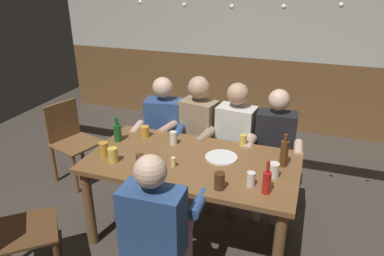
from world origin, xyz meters
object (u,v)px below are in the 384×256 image
at_px(person_1, 195,132).
at_px(pint_glass_6, 104,149).
at_px(chair_empty_near_right, 71,140).
at_px(bottle_1, 118,132).
at_px(pint_glass_4, 173,138).
at_px(person_2, 233,139).
at_px(person_3, 274,147).
at_px(bottle_2, 267,182).
at_px(pint_glass_3, 274,170).
at_px(person_0, 162,129).
at_px(pint_glass_1, 251,179).
at_px(plate_0, 221,157).
at_px(pint_glass_8, 219,181).
at_px(dining_table, 192,171).
at_px(bottle_0, 284,153).
at_px(pint_glass_7, 243,140).
at_px(chair_empty_near_left, 12,230).
at_px(pint_glass_5, 145,131).
at_px(pint_glass_2, 113,155).
at_px(person_4, 157,221).
at_px(pint_glass_0, 140,161).
at_px(table_candle, 173,162).

xyz_separation_m(person_1, pint_glass_6, (-0.50, -0.86, 0.14)).
bearing_deg(chair_empty_near_right, bottle_1, 83.29).
bearing_deg(pint_glass_6, pint_glass_4, 41.34).
relative_size(person_2, person_3, 1.02).
relative_size(bottle_2, pint_glass_3, 2.22).
xyz_separation_m(person_0, pint_glass_1, (1.09, -0.91, 0.15)).
bearing_deg(person_3, plate_0, 54.38).
height_order(plate_0, bottle_1, bottle_1).
height_order(bottle_2, pint_glass_8, bottle_2).
height_order(person_2, chair_empty_near_right, person_2).
height_order(dining_table, person_3, person_3).
relative_size(chair_empty_near_right, bottle_0, 3.21).
height_order(person_3, pint_glass_4, person_3).
xyz_separation_m(pint_glass_1, pint_glass_4, (-0.78, 0.44, 0.01)).
distance_m(person_1, pint_glass_7, 0.63).
bearing_deg(chair_empty_near_left, dining_table, 90.00).
xyz_separation_m(person_0, chair_empty_near_left, (-0.48, -1.61, -0.19)).
xyz_separation_m(bottle_0, bottle_2, (-0.07, -0.42, -0.02)).
height_order(chair_empty_near_right, pint_glass_6, pint_glass_6).
distance_m(person_2, pint_glass_4, 0.66).
bearing_deg(plate_0, pint_glass_4, 166.45).
bearing_deg(pint_glass_5, chair_empty_near_left, -112.03).
relative_size(pint_glass_1, pint_glass_6, 0.85).
height_order(chair_empty_near_left, bottle_2, bottle_2).
relative_size(person_0, bottle_2, 4.84).
height_order(dining_table, pint_glass_7, pint_glass_7).
bearing_deg(plate_0, bottle_0, 4.59).
bearing_deg(person_0, pint_glass_1, 130.59).
distance_m(plate_0, pint_glass_8, 0.46).
bearing_deg(bottle_1, pint_glass_2, -65.87).
bearing_deg(chair_empty_near_right, pint_glass_3, 93.97).
bearing_deg(person_4, pint_glass_3, 42.53).
bearing_deg(person_0, bottle_2, 131.82).
height_order(person_0, chair_empty_near_right, person_0).
relative_size(chair_empty_near_right, pint_glass_8, 7.00).
bearing_deg(pint_glass_4, person_2, 46.71).
bearing_deg(bottle_1, chair_empty_near_right, 155.99).
bearing_deg(pint_glass_7, person_2, 117.70).
distance_m(pint_glass_0, pint_glass_8, 0.68).
bearing_deg(pint_glass_2, chair_empty_near_left, -123.69).
bearing_deg(chair_empty_near_right, pint_glass_8, 83.94).
distance_m(table_candle, pint_glass_3, 0.77).
xyz_separation_m(person_0, pint_glass_3, (1.23, -0.73, 0.15)).
bearing_deg(table_candle, pint_glass_0, -161.23).
distance_m(bottle_1, pint_glass_7, 1.13).
xyz_separation_m(person_3, bottle_2, (0.06, -0.95, 0.20)).
distance_m(person_4, pint_glass_4, 0.96).
xyz_separation_m(person_2, pint_glass_5, (-0.75, -0.41, 0.14)).
distance_m(plate_0, pint_glass_2, 0.89).
bearing_deg(bottle_0, chair_empty_near_right, 171.53).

